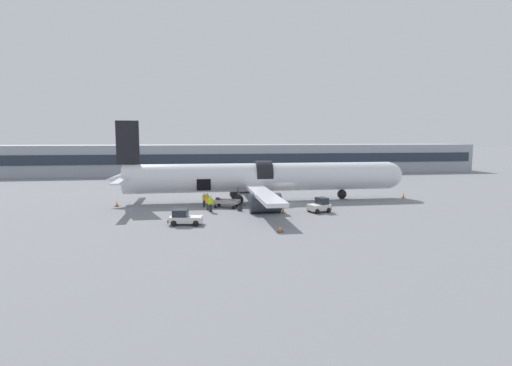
{
  "coord_description": "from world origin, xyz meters",
  "views": [
    {
      "loc": [
        -11.36,
        -48.1,
        8.24
      ],
      "look_at": [
        -4.0,
        -1.48,
        2.78
      ],
      "focal_mm": 28.0,
      "sensor_mm": 36.0,
      "label": 1
    }
  ],
  "objects_px": {
    "baggage_tug_lead": "(184,218)",
    "ground_crew_helper": "(207,199)",
    "ground_crew_loader_a": "(251,198)",
    "ground_crew_supervisor": "(265,200)",
    "baggage_tug_mid": "(320,206)",
    "baggage_cart_loading": "(226,203)",
    "suitcase_on_tarmac_upright": "(240,209)",
    "airplane": "(260,178)",
    "ground_crew_marshal": "(204,200)",
    "ground_crew_driver": "(211,203)",
    "ground_crew_loader_b": "(208,203)"
  },
  "relations": [
    {
      "from": "ground_crew_loader_b",
      "to": "ground_crew_helper",
      "type": "relative_size",
      "value": 1.03
    },
    {
      "from": "baggage_cart_loading",
      "to": "ground_crew_loader_b",
      "type": "bearing_deg",
      "value": -148.19
    },
    {
      "from": "baggage_tug_lead",
      "to": "airplane",
      "type": "bearing_deg",
      "value": 54.03
    },
    {
      "from": "baggage_cart_loading",
      "to": "baggage_tug_lead",
      "type": "bearing_deg",
      "value": -118.41
    },
    {
      "from": "baggage_tug_lead",
      "to": "ground_crew_loader_b",
      "type": "bearing_deg",
      "value": 71.31
    },
    {
      "from": "ground_crew_loader_b",
      "to": "ground_crew_helper",
      "type": "height_order",
      "value": "ground_crew_loader_b"
    },
    {
      "from": "baggage_tug_mid",
      "to": "suitcase_on_tarmac_upright",
      "type": "relative_size",
      "value": 4.41
    },
    {
      "from": "baggage_tug_lead",
      "to": "ground_crew_loader_a",
      "type": "height_order",
      "value": "ground_crew_loader_a"
    },
    {
      "from": "airplane",
      "to": "baggage_tug_mid",
      "type": "bearing_deg",
      "value": -58.64
    },
    {
      "from": "ground_crew_loader_a",
      "to": "ground_crew_marshal",
      "type": "xyz_separation_m",
      "value": [
        -5.64,
        -0.33,
        0.0
      ]
    },
    {
      "from": "ground_crew_loader_b",
      "to": "ground_crew_driver",
      "type": "height_order",
      "value": "ground_crew_driver"
    },
    {
      "from": "baggage_cart_loading",
      "to": "ground_crew_driver",
      "type": "bearing_deg",
      "value": -127.65
    },
    {
      "from": "baggage_tug_lead",
      "to": "baggage_tug_mid",
      "type": "xyz_separation_m",
      "value": [
        14.61,
        4.18,
        0.04
      ]
    },
    {
      "from": "airplane",
      "to": "baggage_tug_lead",
      "type": "xyz_separation_m",
      "value": [
        -9.33,
        -12.85,
        -2.34
      ]
    },
    {
      "from": "baggage_tug_lead",
      "to": "suitcase_on_tarmac_upright",
      "type": "height_order",
      "value": "baggage_tug_lead"
    },
    {
      "from": "ground_crew_supervisor",
      "to": "ground_crew_marshal",
      "type": "xyz_separation_m",
      "value": [
        -6.98,
        1.81,
        -0.03
      ]
    },
    {
      "from": "baggage_tug_mid",
      "to": "baggage_cart_loading",
      "type": "relative_size",
      "value": 0.67
    },
    {
      "from": "suitcase_on_tarmac_upright",
      "to": "ground_crew_supervisor",
      "type": "bearing_deg",
      "value": 22.81
    },
    {
      "from": "airplane",
      "to": "baggage_cart_loading",
      "type": "xyz_separation_m",
      "value": [
        -4.69,
        -4.27,
        -2.45
      ]
    },
    {
      "from": "ground_crew_helper",
      "to": "ground_crew_marshal",
      "type": "distance_m",
      "value": 1.01
    },
    {
      "from": "suitcase_on_tarmac_upright",
      "to": "baggage_cart_loading",
      "type": "bearing_deg",
      "value": 118.89
    },
    {
      "from": "airplane",
      "to": "ground_crew_supervisor",
      "type": "height_order",
      "value": "airplane"
    },
    {
      "from": "ground_crew_loader_b",
      "to": "ground_crew_marshal",
      "type": "xyz_separation_m",
      "value": [
        -0.33,
        2.06,
        0.03
      ]
    },
    {
      "from": "ground_crew_helper",
      "to": "ground_crew_marshal",
      "type": "relative_size",
      "value": 0.94
    },
    {
      "from": "baggage_cart_loading",
      "to": "ground_crew_supervisor",
      "type": "height_order",
      "value": "ground_crew_supervisor"
    },
    {
      "from": "ground_crew_driver",
      "to": "ground_crew_supervisor",
      "type": "height_order",
      "value": "ground_crew_driver"
    },
    {
      "from": "baggage_tug_mid",
      "to": "airplane",
      "type": "bearing_deg",
      "value": 121.36
    },
    {
      "from": "ground_crew_supervisor",
      "to": "ground_crew_loader_a",
      "type": "bearing_deg",
      "value": 121.98
    },
    {
      "from": "ground_crew_driver",
      "to": "ground_crew_marshal",
      "type": "relative_size",
      "value": 1.08
    },
    {
      "from": "baggage_tug_mid",
      "to": "ground_crew_loader_a",
      "type": "xyz_separation_m",
      "value": [
        -6.86,
        5.42,
        0.21
      ]
    },
    {
      "from": "ground_crew_loader_a",
      "to": "ground_crew_supervisor",
      "type": "bearing_deg",
      "value": -58.02
    },
    {
      "from": "baggage_tug_lead",
      "to": "suitcase_on_tarmac_upright",
      "type": "relative_size",
      "value": 5.39
    },
    {
      "from": "baggage_tug_lead",
      "to": "ground_crew_helper",
      "type": "bearing_deg",
      "value": 76.24
    },
    {
      "from": "airplane",
      "to": "ground_crew_supervisor",
      "type": "xyz_separation_m",
      "value": [
        -0.24,
        -5.39,
        -2.06
      ]
    },
    {
      "from": "ground_crew_supervisor",
      "to": "suitcase_on_tarmac_upright",
      "type": "distance_m",
      "value": 3.44
    },
    {
      "from": "baggage_cart_loading",
      "to": "ground_crew_driver",
      "type": "distance_m",
      "value": 3.16
    },
    {
      "from": "airplane",
      "to": "ground_crew_marshal",
      "type": "xyz_separation_m",
      "value": [
        -7.22,
        -3.58,
        -2.09
      ]
    },
    {
      "from": "ground_crew_loader_b",
      "to": "ground_crew_marshal",
      "type": "bearing_deg",
      "value": 99.13
    },
    {
      "from": "airplane",
      "to": "ground_crew_driver",
      "type": "relative_size",
      "value": 21.28
    },
    {
      "from": "ground_crew_marshal",
      "to": "suitcase_on_tarmac_upright",
      "type": "distance_m",
      "value": 5.01
    },
    {
      "from": "ground_crew_supervisor",
      "to": "ground_crew_helper",
      "type": "height_order",
      "value": "ground_crew_supervisor"
    },
    {
      "from": "baggage_cart_loading",
      "to": "ground_crew_marshal",
      "type": "relative_size",
      "value": 2.4
    },
    {
      "from": "ground_crew_loader_b",
      "to": "ground_crew_driver",
      "type": "xyz_separation_m",
      "value": [
        0.29,
        -1.11,
        0.1
      ]
    },
    {
      "from": "baggage_cart_loading",
      "to": "ground_crew_loader_b",
      "type": "distance_m",
      "value": 2.61
    },
    {
      "from": "baggage_cart_loading",
      "to": "ground_crew_supervisor",
      "type": "distance_m",
      "value": 4.6
    },
    {
      "from": "airplane",
      "to": "suitcase_on_tarmac_upright",
      "type": "bearing_deg",
      "value": -116.55
    },
    {
      "from": "suitcase_on_tarmac_upright",
      "to": "baggage_tug_lead",
      "type": "bearing_deg",
      "value": -134.17
    },
    {
      "from": "ground_crew_marshal",
      "to": "airplane",
      "type": "bearing_deg",
      "value": 26.4
    },
    {
      "from": "airplane",
      "to": "ground_crew_driver",
      "type": "xyz_separation_m",
      "value": [
        -6.6,
        -6.75,
        -2.02
      ]
    },
    {
      "from": "baggage_tug_mid",
      "to": "baggage_cart_loading",
      "type": "distance_m",
      "value": 10.9
    }
  ]
}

